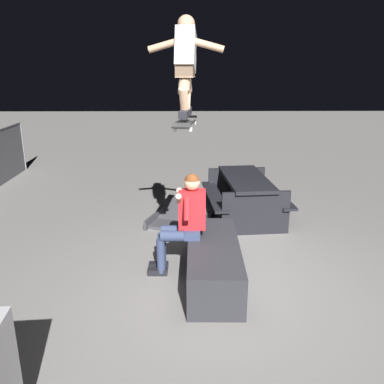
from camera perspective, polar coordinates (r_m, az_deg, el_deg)
name	(u,v)px	position (r m, az deg, el deg)	size (l,w,h in m)	color
ground_plane	(222,289)	(5.10, 4.32, -13.49)	(40.00, 40.00, 0.00)	slate
ledge_box_main	(213,262)	(5.15, 3.02, -9.90)	(1.76, 0.64, 0.51)	#28282D
person_sitting_on_ledge	(184,219)	(5.16, -1.20, -3.78)	(0.59, 0.75, 1.34)	#2D3856
skateboard	(185,122)	(4.86, -0.93, 9.81)	(1.03, 0.30, 0.13)	black
skater_airborne	(186,61)	(4.87, -0.90, 17.94)	(0.63, 0.89, 1.12)	black
kicker_ramp	(183,217)	(7.13, -1.28, -3.60)	(1.38, 1.29, 0.36)	#38383D
picnic_table_back	(245,191)	(7.20, 7.53, 0.18)	(1.81, 1.48, 0.75)	black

